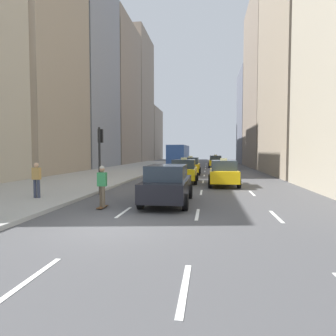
# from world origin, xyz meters

# --- Properties ---
(ground_plane) EXTENTS (160.00, 160.00, 0.00)m
(ground_plane) POSITION_xyz_m (0.00, 0.00, 0.00)
(ground_plane) COLOR #474749
(sidewalk_left) EXTENTS (8.00, 66.00, 0.15)m
(sidewalk_left) POSITION_xyz_m (-7.00, 27.00, 0.07)
(sidewalk_left) COLOR #9E9E99
(sidewalk_left) RESTS_ON ground
(lane_markings) EXTENTS (5.72, 56.00, 0.01)m
(lane_markings) POSITION_xyz_m (2.60, 23.00, 0.01)
(lane_markings) COLOR white
(lane_markings) RESTS_ON ground
(building_row_left) EXTENTS (6.00, 84.68, 29.29)m
(building_row_left) POSITION_xyz_m (-14.00, 41.00, 11.97)
(building_row_left) COLOR #A89E89
(building_row_left) RESTS_ON ground
(building_row_right) EXTENTS (6.00, 58.08, 34.40)m
(building_row_right) POSITION_xyz_m (12.00, 25.68, 14.17)
(building_row_right) COLOR #A89E89
(building_row_right) RESTS_ON ground
(taxi_lead) EXTENTS (2.02, 4.40, 1.87)m
(taxi_lead) POSITION_xyz_m (4.00, 11.42, 0.88)
(taxi_lead) COLOR yellow
(taxi_lead) RESTS_ON ground
(taxi_second) EXTENTS (2.02, 4.40, 1.87)m
(taxi_second) POSITION_xyz_m (1.20, 21.19, 0.88)
(taxi_second) COLOR yellow
(taxi_second) RESTS_ON ground
(taxi_third) EXTENTS (2.02, 4.40, 1.87)m
(taxi_third) POSITION_xyz_m (1.20, 13.26, 0.88)
(taxi_third) COLOR yellow
(taxi_third) RESTS_ON ground
(taxi_fourth) EXTENTS (2.02, 4.40, 1.87)m
(taxi_fourth) POSITION_xyz_m (4.00, 34.85, 0.88)
(taxi_fourth) COLOR yellow
(taxi_fourth) RESTS_ON ground
(sedan_black_near) EXTENTS (2.02, 4.90, 1.73)m
(sedan_black_near) POSITION_xyz_m (1.20, 4.16, 0.88)
(sedan_black_near) COLOR black
(sedan_black_near) RESTS_ON ground
(city_bus) EXTENTS (2.80, 11.61, 3.25)m
(city_bus) POSITION_xyz_m (-1.61, 37.85, 1.79)
(city_bus) COLOR #2D519E
(city_bus) RESTS_ON ground
(skateboarder) EXTENTS (0.36, 0.80, 1.75)m
(skateboarder) POSITION_xyz_m (-1.30, 2.72, 0.96)
(skateboarder) COLOR brown
(skateboarder) RESTS_ON ground
(pedestrian_near_curb) EXTENTS (0.36, 0.22, 1.65)m
(pedestrian_near_curb) POSITION_xyz_m (-4.96, 4.01, 1.07)
(pedestrian_near_curb) COLOR #383D51
(pedestrian_near_curb) RESTS_ON sidewalk_left
(traffic_light_pole) EXTENTS (0.24, 0.42, 3.60)m
(traffic_light_pole) POSITION_xyz_m (-2.75, 6.40, 2.41)
(traffic_light_pole) COLOR black
(traffic_light_pole) RESTS_ON ground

